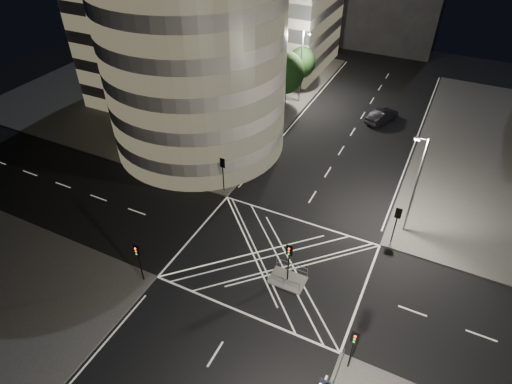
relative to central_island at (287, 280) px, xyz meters
The scene contains 20 objects.
ground 2.50m from the central_island, 143.13° to the left, with size 120.00×120.00×0.00m, color black.
sidewalk_far_left 42.11m from the central_island, 137.41° to the left, with size 42.00×42.00×0.15m, color #474543.
central_island is the anchor object (origin of this frame).
office_tower_curved 32.93m from the central_island, 138.33° to the left, with size 30.00×29.00×27.20m.
tree_a 17.01m from the central_island, 139.97° to the left, with size 4.24×4.24×7.14m.
tree_b 21.34m from the central_island, 127.15° to the left, with size 4.18×4.18×7.52m.
tree_c 26.22m from the central_island, 119.05° to the left, with size 4.78×4.78×7.69m.
tree_d 31.56m from the central_island, 113.68° to the left, with size 4.95×4.95×8.01m.
tree_e 36.98m from the central_island, 109.92° to the left, with size 3.90×3.90×6.73m.
traffic_signal_fl 13.91m from the central_island, 142.46° to the left, with size 0.55×0.22×4.00m.
traffic_signal_nl 12.36m from the central_island, 153.86° to the right, with size 0.55×0.22×4.00m.
traffic_signal_fr 11.10m from the central_island, 50.67° to the left, with size 0.55×0.22×4.00m.
traffic_signal_nr 9.08m from the central_island, 37.93° to the right, with size 0.55×0.22×4.00m.
traffic_signal_island 2.84m from the central_island, ahead, with size 0.55×0.22×4.00m.
street_lamp_left_near 18.52m from the central_island, 130.27° to the left, with size 1.25×0.25×10.00m.
street_lamp_left_far 33.95m from the central_island, 109.95° to the left, with size 1.25×0.25×10.00m.
street_lamp_right_far 13.98m from the central_island, 54.70° to the left, with size 1.25×0.25×10.00m.
railing_island_south 1.10m from the central_island, 90.00° to the right, with size 2.80×0.06×1.10m, color slate.
railing_island_north 1.10m from the central_island, 90.00° to the left, with size 2.80×0.06×1.10m, color slate.
sedan 30.86m from the central_island, 88.86° to the left, with size 1.80×5.16×1.70m, color black.
Camera 1 is at (10.06, -23.86, 27.99)m, focal length 30.00 mm.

